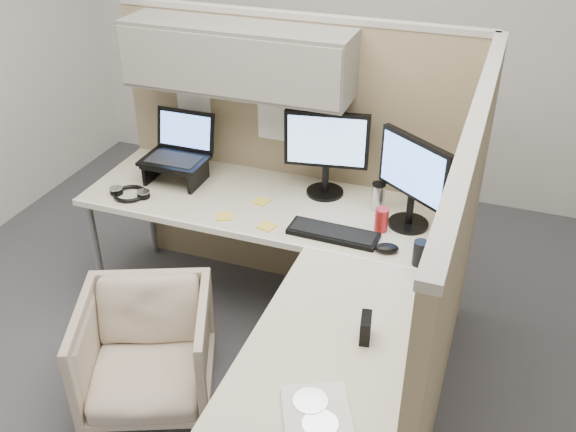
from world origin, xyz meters
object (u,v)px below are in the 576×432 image
(desk, at_px, (284,259))
(keyboard, at_px, (333,233))
(office_chair, at_px, (146,347))
(monitor_left, at_px, (326,147))

(desk, bearing_deg, keyboard, 50.58)
(desk, distance_m, keyboard, 0.28)
(office_chair, distance_m, monitor_left, 1.34)
(desk, relative_size, monitor_left, 4.29)
(keyboard, bearing_deg, monitor_left, 114.28)
(monitor_left, bearing_deg, keyboard, -76.97)
(monitor_left, height_order, keyboard, monitor_left)
(keyboard, bearing_deg, desk, -127.92)
(desk, xyz_separation_m, monitor_left, (0.01, 0.60, 0.32))
(monitor_left, distance_m, keyboard, 0.49)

